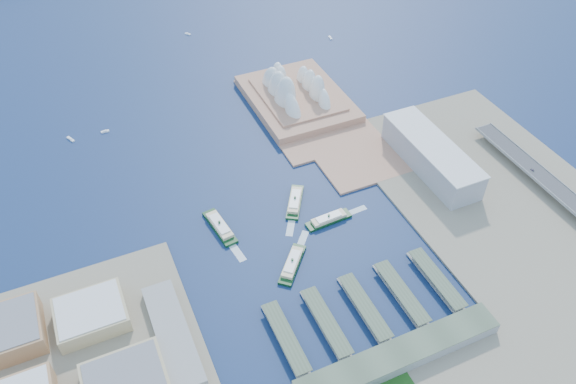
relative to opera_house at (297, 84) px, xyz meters
name	(u,v)px	position (x,y,z in m)	size (l,w,h in m)	color
ground	(318,261)	(-105.00, -280.00, -32.00)	(3000.00, 3000.00, 0.00)	#0D193F
east_land	(528,225)	(135.00, -330.00, -30.50)	(240.00, 500.00, 3.00)	gray
peninsula	(305,109)	(2.50, -20.00, -30.50)	(135.00, 220.00, 3.00)	#AE7B5F
opera_house	(297,84)	(0.00, 0.00, 0.00)	(134.00, 180.00, 58.00)	white
toaster_building	(431,155)	(90.00, -200.00, -11.50)	(45.00, 155.00, 35.00)	#95959A
ferry_wharves	(365,308)	(-91.00, -355.00, -27.35)	(184.00, 90.00, 9.30)	#485641
terminal_building	(399,356)	(-90.00, -415.00, -23.00)	(200.00, 28.00, 12.00)	gray
ferry_a	(220,225)	(-183.91, -192.09, -26.30)	(15.34, 60.27, 11.40)	#0D3716
ferry_b	(295,200)	(-90.08, -189.55, -26.60)	(14.53, 57.08, 10.79)	#0D3716
ferry_c	(292,262)	(-131.82, -274.22, -26.67)	(14.36, 56.40, 10.66)	#0D3716
ferry_d	(329,218)	(-67.22, -231.58, -26.85)	(13.86, 54.45, 10.30)	#0D3716
boat_a	(71,139)	(-313.08, 43.74, -30.60)	(3.63, 14.50, 2.80)	white
boat_b	(105,131)	(-267.87, 42.23, -30.53)	(3.80, 10.86, 2.93)	white
boat_c	(330,38)	(133.17, 153.79, -30.67)	(3.44, 11.80, 2.65)	white
boat_e	(188,34)	(-84.69, 265.81, -30.66)	(3.46, 10.88, 2.67)	white
car_c	(532,170)	(191.00, -268.26, -16.42)	(2.06, 5.06, 1.47)	slate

